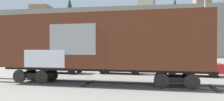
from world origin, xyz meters
TOP-DOWN VIEW (x-y plane):
  - ground_plane at (0.00, 0.00)m, footprint 260.00×260.00m
  - track at (-1.82, 0.03)m, footprint 60.00×4.78m
  - freight_car at (-1.24, -0.00)m, footprint 13.68×3.72m
  - flagpole at (8.57, 14.16)m, footprint 0.45×1.69m
  - hillside at (-0.01, 60.23)m, footprint 135.85×34.96m
  - parked_car_blue at (-6.45, 5.82)m, footprint 4.34×2.31m
  - parked_car_tan at (-0.85, 6.30)m, footprint 4.46×2.19m
  - parked_car_red at (5.50, 5.64)m, footprint 4.99×2.48m

SIDE VIEW (x-z plane):
  - ground_plane at x=0.00m, z-range 0.00..0.00m
  - track at x=-1.82m, z-range 0.00..0.08m
  - parked_car_blue at x=-6.45m, z-range 0.01..1.67m
  - parked_car_red at x=5.50m, z-range 0.01..1.74m
  - parked_car_tan at x=-0.85m, z-range -0.01..1.79m
  - freight_car at x=-1.24m, z-range 0.37..5.17m
  - flagpole at x=8.57m, z-range 1.27..9.59m
  - hillside at x=-0.01m, z-range -2.42..15.99m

